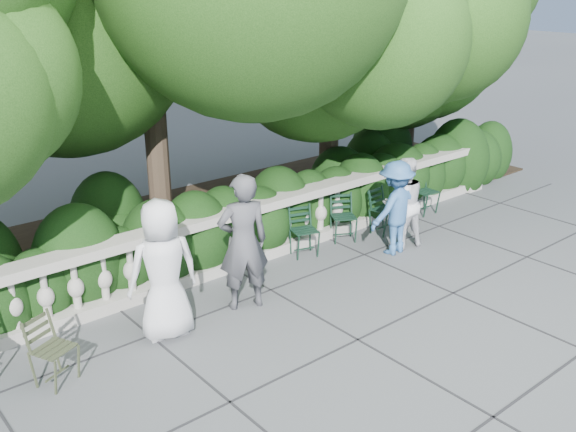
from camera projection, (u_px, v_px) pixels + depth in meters
ground at (332, 300)px, 9.25m from camera, size 90.00×90.00×0.00m
balustrade at (256, 232)px, 10.37m from camera, size 12.00×0.44×1.00m
shrub_hedge at (216, 238)px, 11.40m from camera, size 15.00×2.60×1.70m
tree_canopy at (235, 2)px, 10.55m from camera, size 15.04×6.52×6.78m
chair_c at (345, 243)px, 11.17m from camera, size 0.62×0.63×0.84m
chair_d at (308, 259)px, 10.58m from camera, size 0.56×0.59×0.84m
chair_e at (389, 235)px, 11.53m from camera, size 0.47×0.51×0.84m
chair_f at (430, 215)px, 12.47m from camera, size 0.45×0.49×0.84m
chair_weathered at (68, 386)px, 7.32m from camera, size 0.60×0.62×0.84m
person_businessman at (163, 270)px, 8.03m from camera, size 1.01×0.76×1.85m
person_woman_grey at (243, 242)px, 8.73m from camera, size 0.83×0.67×1.95m
person_casual_man at (403, 203)px, 10.79m from camera, size 0.90×0.78×1.58m
person_older_blue at (395, 208)px, 10.55m from camera, size 1.04×0.61×1.59m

